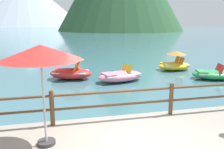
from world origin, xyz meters
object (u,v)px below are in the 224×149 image
pedal_boat_2 (212,74)px  pedal_boat_3 (175,64)px  pedal_boat_1 (71,71)px  beach_umbrella (41,54)px  pedal_boat_0 (120,76)px

pedal_boat_2 → pedal_boat_3: 2.85m
pedal_boat_1 → pedal_boat_2: size_ratio=1.05×
pedal_boat_3 → pedal_boat_2: bearing=-72.4°
beach_umbrella → pedal_boat_2: 10.69m
pedal_boat_3 → beach_umbrella: bearing=-131.1°
pedal_boat_0 → pedal_boat_1: (-2.50, 1.15, 0.15)m
beach_umbrella → pedal_boat_3: 11.82m
pedal_boat_3 → pedal_boat_1: bearing=-171.7°
pedal_boat_1 → beach_umbrella: bearing=-97.2°
pedal_boat_2 → pedal_boat_0: bearing=173.2°
beach_umbrella → pedal_boat_0: 7.82m
pedal_boat_2 → pedal_boat_3: pedal_boat_3 is taller
pedal_boat_0 → beach_umbrella: bearing=-117.6°
pedal_boat_2 → pedal_boat_3: size_ratio=1.12×
pedal_boat_1 → pedal_boat_3: bearing=8.3°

